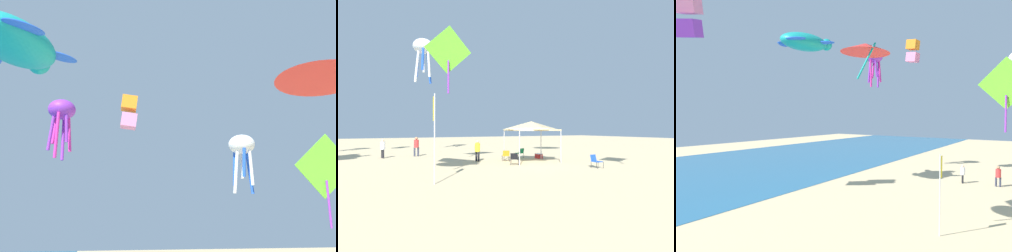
# 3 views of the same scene
# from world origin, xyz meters

# --- Properties ---
(ocean_strip) EXTENTS (120.00, 27.32, 0.02)m
(ocean_strip) POSITION_xyz_m (0.00, 32.82, 0.01)
(ocean_strip) COLOR #28668E
(ocean_strip) RESTS_ON ground
(banner_flag) EXTENTS (0.36, 0.06, 4.02)m
(banner_flag) POSITION_xyz_m (-3.36, 7.39, 2.41)
(banner_flag) COLOR silver
(banner_flag) RESTS_ON ground
(person_far_stroller) EXTENTS (0.41, 0.46, 1.73)m
(person_far_stroller) POSITION_xyz_m (9.28, 6.36, 1.02)
(person_far_stroller) COLOR #33384C
(person_far_stroller) RESTS_ON ground
(person_near_umbrella) EXTENTS (0.42, 0.38, 1.61)m
(person_near_umbrella) POSITION_xyz_m (8.97, 9.09, 0.94)
(person_near_umbrella) COLOR black
(person_near_umbrella) RESTS_ON ground
(kite_diamond_lime) EXTENTS (0.60, 3.22, 4.58)m
(kite_diamond_lime) POSITION_xyz_m (2.57, 5.24, 7.69)
(kite_diamond_lime) COLOR #66D82D
(kite_box_orange) EXTENTS (1.11, 1.20, 2.30)m
(kite_box_orange) POSITION_xyz_m (10.52, 14.39, 12.48)
(kite_box_orange) COLOR orange
(kite_turtle_teal) EXTENTS (5.14, 4.82, 2.11)m
(kite_turtle_teal) POSITION_xyz_m (0.46, 19.85, 12.07)
(kite_turtle_teal) COLOR teal
(kite_box_pink) EXTENTS (2.12, 2.06, 3.20)m
(kite_box_pink) POSITION_xyz_m (-7.10, 23.91, 12.88)
(kite_box_pink) COLOR pink
(kite_octopus_purple) EXTENTS (1.81, 1.81, 4.02)m
(kite_octopus_purple) POSITION_xyz_m (10.64, 18.87, 12.24)
(kite_octopus_purple) COLOR purple
(kite_delta_red) EXTENTS (3.39, 3.40, 1.94)m
(kite_delta_red) POSITION_xyz_m (-5.37, 10.47, 9.17)
(kite_delta_red) COLOR red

